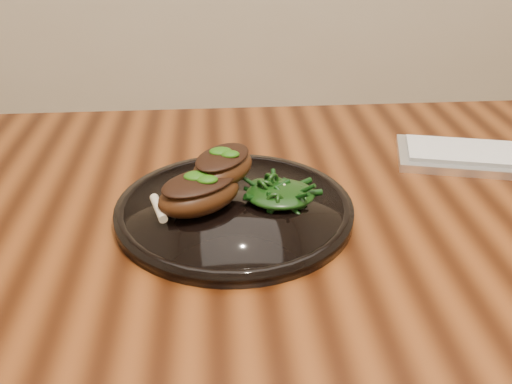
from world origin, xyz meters
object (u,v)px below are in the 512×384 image
at_px(plate, 234,209).
at_px(greens_heap, 280,190).
at_px(desk, 368,252).
at_px(lamb_chop_front, 199,192).

xyz_separation_m(plate, greens_heap, (0.06, 0.01, 0.02)).
distance_m(desk, lamb_chop_front, 0.28).
bearing_deg(desk, lamb_chop_front, -172.92).
xyz_separation_m(desk, lamb_chop_front, (-0.24, -0.03, 0.13)).
relative_size(lamb_chop_front, greens_heap, 1.48).
xyz_separation_m(plate, lamb_chop_front, (-0.05, -0.01, 0.03)).
bearing_deg(plate, lamb_chop_front, -165.93).
relative_size(desk, greens_heap, 16.99).
bearing_deg(desk, plate, -174.60).
distance_m(desk, plate, 0.22).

